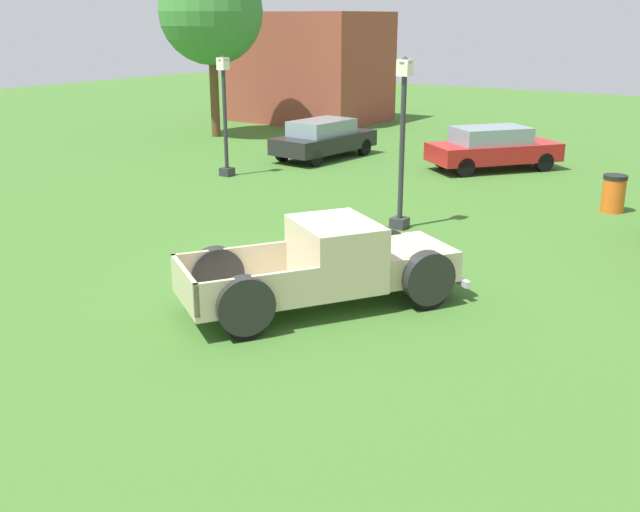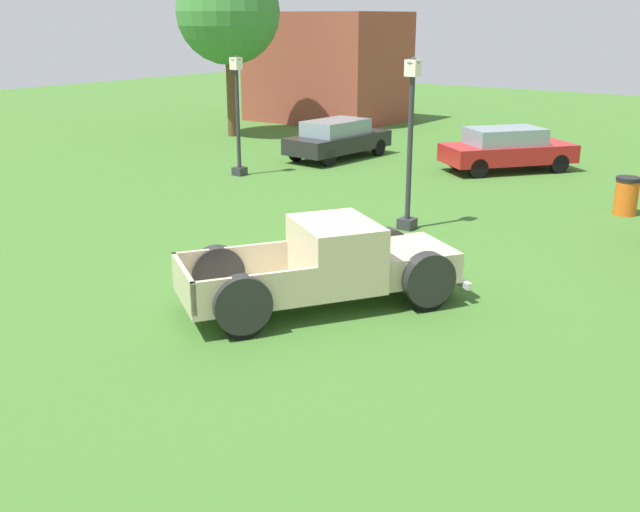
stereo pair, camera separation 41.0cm
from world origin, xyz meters
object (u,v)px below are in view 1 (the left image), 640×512
at_px(sedan_distant_b, 493,147).
at_px(sedan_distant_a, 324,138).
at_px(lamp_post_near, 225,114).
at_px(oak_tree_west, 211,12).
at_px(pickup_truck_foreground, 339,265).
at_px(lamp_post_far, 402,141).
at_px(trash_can, 614,193).

bearing_deg(sedan_distant_b, sedan_distant_a, -166.72).
relative_size(lamp_post_near, oak_tree_west, 0.52).
distance_m(sedan_distant_a, lamp_post_near, 4.42).
height_order(pickup_truck_foreground, lamp_post_far, lamp_post_far).
relative_size(sedan_distant_a, oak_tree_west, 0.60).
bearing_deg(lamp_post_near, oak_tree_west, 133.92).
bearing_deg(sedan_distant_a, lamp_post_near, -101.36).
bearing_deg(lamp_post_near, lamp_post_far, -17.76).
relative_size(sedan_distant_b, lamp_post_near, 1.18).
xyz_separation_m(sedan_distant_a, trash_can, (10.23, -2.15, -0.23)).
height_order(lamp_post_near, lamp_post_far, lamp_post_far).
height_order(trash_can, oak_tree_west, oak_tree_west).
distance_m(sedan_distant_a, oak_tree_west, 7.93).
height_order(sedan_distant_b, trash_can, sedan_distant_b).
distance_m(sedan_distant_b, oak_tree_west, 12.85).
bearing_deg(sedan_distant_b, trash_can, -37.22).
height_order(pickup_truck_foreground, oak_tree_west, oak_tree_west).
distance_m(pickup_truck_foreground, lamp_post_far, 5.22).
distance_m(sedan_distant_b, lamp_post_near, 8.59).
relative_size(sedan_distant_b, oak_tree_west, 0.62).
height_order(sedan_distant_b, lamp_post_near, lamp_post_near).
distance_m(lamp_post_far, trash_can, 5.96).
height_order(pickup_truck_foreground, lamp_post_near, lamp_post_near).
relative_size(pickup_truck_foreground, oak_tree_west, 0.70).
xyz_separation_m(pickup_truck_foreground, sedan_distant_b, (-2.24, 12.69, 0.03)).
xyz_separation_m(sedan_distant_a, lamp_post_far, (6.48, -6.51, 1.34)).
relative_size(sedan_distant_b, lamp_post_far, 1.10).
bearing_deg(lamp_post_near, sedan_distant_b, 40.30).
bearing_deg(oak_tree_west, sedan_distant_b, -1.79).
bearing_deg(sedan_distant_b, pickup_truck_foreground, -79.98).
bearing_deg(trash_can, lamp_post_near, -169.67).
bearing_deg(pickup_truck_foreground, sedan_distant_a, 124.79).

